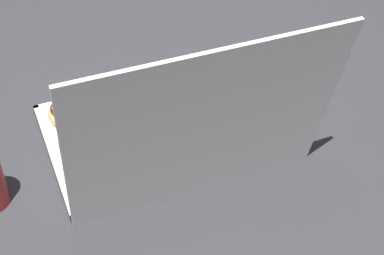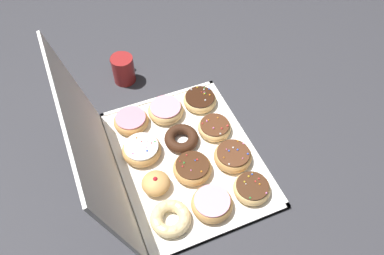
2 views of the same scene
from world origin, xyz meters
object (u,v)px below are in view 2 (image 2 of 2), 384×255
at_px(chocolate_cake_ring_donut_6, 181,138).
at_px(coffee_mug, 123,68).
at_px(donut_box, 187,157).
at_px(sprinkle_donut_3, 200,100).
at_px(pink_frosted_donut_4, 212,203).
at_px(pink_frosted_donut_7, 165,110).
at_px(sprinkle_donut_1, 233,156).
at_px(sprinkle_donut_10, 142,150).
at_px(sprinkle_donut_2, 214,127).
at_px(sprinkle_donut_5, 192,168).
at_px(jelly_filled_donut_9, 156,183).
at_px(pink_frosted_donut_11, 131,121).
at_px(sprinkle_donut_0, 252,188).
at_px(cruller_donut_8, 170,218).

bearing_deg(chocolate_cake_ring_donut_6, coffee_mug, 13.50).
xyz_separation_m(donut_box, sprinkle_donut_3, (0.19, -0.12, 0.02)).
bearing_deg(pink_frosted_donut_4, pink_frosted_donut_7, 0.39).
xyz_separation_m(donut_box, chocolate_cake_ring_donut_6, (0.06, -0.01, 0.02)).
height_order(sprinkle_donut_1, sprinkle_donut_3, sprinkle_donut_1).
bearing_deg(donut_box, sprinkle_donut_10, 62.74).
bearing_deg(sprinkle_donut_2, donut_box, 116.20).
xyz_separation_m(sprinkle_donut_5, chocolate_cake_ring_donut_6, (0.12, -0.01, -0.00)).
distance_m(pink_frosted_donut_4, jelly_filled_donut_9, 0.17).
height_order(sprinkle_donut_3, coffee_mug, coffee_mug).
bearing_deg(chocolate_cake_ring_donut_6, pink_frosted_donut_7, 3.34).
bearing_deg(pink_frosted_donut_4, sprinkle_donut_2, -25.98).
bearing_deg(pink_frosted_donut_7, pink_frosted_donut_11, 89.54).
distance_m(sprinkle_donut_0, pink_frosted_donut_4, 0.12).
relative_size(sprinkle_donut_3, pink_frosted_donut_4, 0.97).
bearing_deg(chocolate_cake_ring_donut_6, sprinkle_donut_1, -136.59).
relative_size(sprinkle_donut_3, chocolate_cake_ring_donut_6, 1.05).
bearing_deg(sprinkle_donut_5, donut_box, -5.85).
bearing_deg(coffee_mug, sprinkle_donut_2, -150.66).
bearing_deg(sprinkle_donut_3, coffee_mug, 42.10).
xyz_separation_m(sprinkle_donut_2, sprinkle_donut_10, (0.00, 0.24, 0.00)).
xyz_separation_m(sprinkle_donut_3, pink_frosted_donut_7, (-0.00, 0.12, 0.00)).
relative_size(donut_box, sprinkle_donut_0, 4.97).
height_order(sprinkle_donut_0, sprinkle_donut_5, sprinkle_donut_5).
xyz_separation_m(sprinkle_donut_2, pink_frosted_donut_7, (0.13, 0.12, 0.00)).
bearing_deg(sprinkle_donut_2, pink_frosted_donut_4, 154.02).
xyz_separation_m(pink_frosted_donut_11, coffee_mug, (0.22, -0.04, 0.02)).
xyz_separation_m(pink_frosted_donut_4, pink_frosted_donut_11, (0.37, 0.12, -0.00)).
bearing_deg(sprinkle_donut_0, sprinkle_donut_10, 45.24).
relative_size(pink_frosted_donut_4, sprinkle_donut_10, 0.96).
bearing_deg(pink_frosted_donut_7, sprinkle_donut_0, -161.04).
distance_m(pink_frosted_donut_4, sprinkle_donut_5, 0.13).
bearing_deg(pink_frosted_donut_7, sprinkle_donut_10, 135.37).
height_order(pink_frosted_donut_7, coffee_mug, coffee_mug).
xyz_separation_m(sprinkle_donut_1, jelly_filled_donut_9, (-0.00, 0.24, 0.00)).
height_order(sprinkle_donut_0, pink_frosted_donut_11, sprinkle_donut_0).
bearing_deg(cruller_donut_8, pink_frosted_donut_7, -18.05).
bearing_deg(chocolate_cake_ring_donut_6, sprinkle_donut_10, 88.39).
height_order(sprinkle_donut_0, cruller_donut_8, sprinkle_donut_0).
relative_size(sprinkle_donut_2, pink_frosted_donut_11, 0.94).
bearing_deg(sprinkle_donut_3, donut_box, 146.58).
height_order(sprinkle_donut_5, sprinkle_donut_10, same).
distance_m(sprinkle_donut_0, pink_frosted_donut_7, 0.39).
relative_size(cruller_donut_8, sprinkle_donut_10, 0.92).
height_order(sprinkle_donut_1, pink_frosted_donut_7, sprinkle_donut_1).
bearing_deg(sprinkle_donut_5, sprinkle_donut_2, -47.27).
xyz_separation_m(donut_box, coffee_mug, (0.41, 0.08, 0.05)).
distance_m(sprinkle_donut_0, sprinkle_donut_3, 0.37).
bearing_deg(coffee_mug, pink_frosted_donut_4, -172.40).
height_order(chocolate_cake_ring_donut_6, pink_frosted_donut_11, pink_frosted_donut_11).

